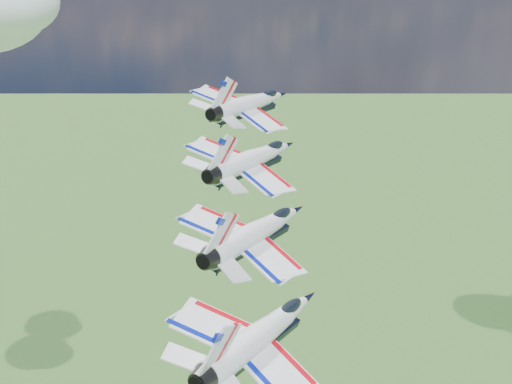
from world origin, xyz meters
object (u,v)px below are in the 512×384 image
Objects in this scene: jet_3 at (263,332)px; jet_0 at (251,103)px; jet_1 at (254,158)px; jet_2 at (258,231)px.

jet_0 is at bearing 124.41° from jet_3.
jet_2 is at bearing -55.59° from jet_1.
jet_2 is 12.70m from jet_3.
jet_0 is 1.00× the size of jet_1.
jet_1 reaches higher than jet_2.
jet_1 is 1.00× the size of jet_3.
jet_0 is at bearing 124.41° from jet_1.
jet_1 is at bearing 124.41° from jet_3.
jet_1 is (7.81, -9.34, -3.61)m from jet_0.
jet_3 is at bearing -55.59° from jet_2.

